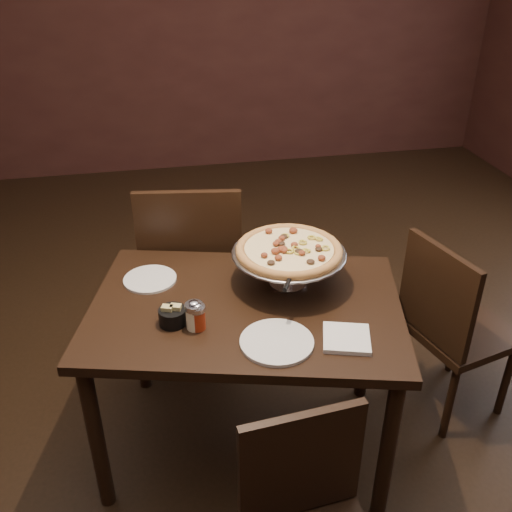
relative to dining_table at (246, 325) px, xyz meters
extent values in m
cube|color=black|center=(-0.05, -0.07, -0.65)|extent=(6.00, 7.00, 0.02)
cube|color=black|center=(-0.05, 3.44, 0.76)|extent=(6.00, 0.02, 2.80)
cube|color=black|center=(0.00, 0.00, 0.08)|extent=(1.34, 1.06, 0.04)
cylinder|color=black|center=(-0.60, -0.19, -0.29)|extent=(0.06, 0.06, 0.70)
cylinder|color=black|center=(0.43, -0.46, -0.29)|extent=(0.06, 0.06, 0.70)
cylinder|color=black|center=(-0.43, 0.46, -0.29)|extent=(0.06, 0.06, 0.70)
cylinder|color=black|center=(0.60, 0.19, -0.29)|extent=(0.06, 0.06, 0.70)
cylinder|color=#B9B9C0|center=(0.19, 0.11, 0.10)|extent=(0.15, 0.15, 0.01)
cylinder|color=#B9B9C0|center=(0.19, 0.11, 0.17)|extent=(0.03, 0.03, 0.12)
cylinder|color=#B9B9C0|center=(0.19, 0.11, 0.23)|extent=(0.11, 0.11, 0.01)
cylinder|color=#96969A|center=(0.19, 0.11, 0.24)|extent=(0.44, 0.44, 0.01)
torus|color=#96969A|center=(0.19, 0.11, 0.24)|extent=(0.45, 0.45, 0.01)
cylinder|color=#A76D32|center=(0.19, 0.11, 0.25)|extent=(0.41, 0.41, 0.01)
torus|color=#A76D32|center=(0.19, 0.11, 0.25)|extent=(0.42, 0.42, 0.04)
cylinder|color=#DBC378|center=(0.19, 0.11, 0.26)|extent=(0.35, 0.35, 0.01)
cylinder|color=#FAF3C3|center=(-0.20, -0.11, 0.14)|extent=(0.06, 0.06, 0.08)
cylinder|color=#B9B9C0|center=(-0.20, -0.11, 0.19)|extent=(0.07, 0.07, 0.02)
ellipsoid|color=#B9B9C0|center=(-0.20, -0.11, 0.21)|extent=(0.04, 0.04, 0.01)
cylinder|color=maroon|center=(-0.20, -0.11, 0.14)|extent=(0.06, 0.06, 0.08)
cylinder|color=#B9B9C0|center=(-0.20, -0.11, 0.18)|extent=(0.06, 0.06, 0.02)
ellipsoid|color=#B9B9C0|center=(-0.20, -0.11, 0.20)|extent=(0.03, 0.03, 0.01)
cylinder|color=black|center=(-0.28, -0.07, 0.13)|extent=(0.10, 0.10, 0.06)
cube|color=tan|center=(-0.30, -0.07, 0.14)|extent=(0.05, 0.04, 0.07)
cube|color=tan|center=(-0.27, -0.07, 0.14)|extent=(0.05, 0.04, 0.07)
cube|color=silver|center=(0.30, -0.28, 0.11)|extent=(0.20, 0.20, 0.02)
cylinder|color=silver|center=(-0.35, 0.25, 0.10)|extent=(0.21, 0.21, 0.01)
cylinder|color=silver|center=(0.06, -0.25, 0.10)|extent=(0.26, 0.26, 0.01)
cone|color=#B9B9C0|center=(0.13, -0.11, 0.24)|extent=(0.13, 0.13, 0.00)
cylinder|color=black|center=(0.13, -0.11, 0.25)|extent=(0.06, 0.10, 0.02)
cube|color=black|center=(-0.13, 0.71, -0.16)|extent=(0.53, 0.53, 0.04)
cube|color=black|center=(-0.16, 0.50, 0.12)|extent=(0.47, 0.10, 0.49)
cylinder|color=black|center=(0.08, 0.87, -0.41)|extent=(0.04, 0.04, 0.46)
cylinder|color=black|center=(-0.29, 0.93, -0.41)|extent=(0.04, 0.04, 0.46)
cylinder|color=black|center=(0.03, 0.49, -0.41)|extent=(0.04, 0.04, 0.46)
cylinder|color=black|center=(-0.35, 0.55, -0.41)|extent=(0.04, 0.04, 0.46)
cube|color=black|center=(0.04, -0.67, -0.02)|extent=(0.38, 0.06, 0.40)
cube|color=black|center=(0.99, 0.06, -0.22)|extent=(0.50, 0.50, 0.04)
cube|color=black|center=(0.81, 0.01, 0.02)|extent=(0.13, 0.41, 0.43)
cylinder|color=black|center=(1.19, -0.06, -0.44)|extent=(0.04, 0.04, 0.40)
cylinder|color=black|center=(1.11, 0.26, -0.44)|extent=(0.04, 0.04, 0.40)
cylinder|color=black|center=(0.87, -0.14, -0.44)|extent=(0.04, 0.04, 0.40)
cylinder|color=black|center=(0.79, 0.18, -0.44)|extent=(0.04, 0.04, 0.40)
camera|label=1|loc=(-0.32, -1.76, 1.34)|focal=40.00mm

